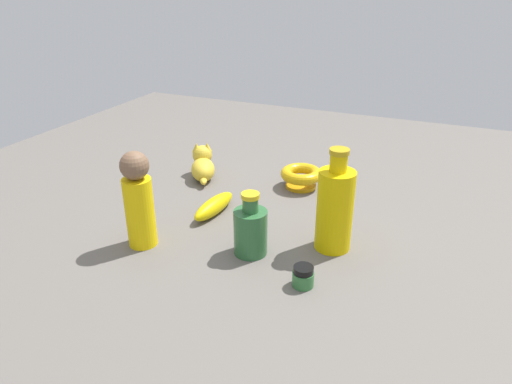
{
  "coord_description": "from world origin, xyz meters",
  "views": [
    {
      "loc": [
        0.41,
        -0.96,
        0.55
      ],
      "look_at": [
        0.0,
        0.0,
        0.06
      ],
      "focal_mm": 32.52,
      "sensor_mm": 36.0,
      "label": 1
    }
  ],
  "objects_px": {
    "bottle_short": "(250,230)",
    "cat_figurine": "(203,165)",
    "bowl": "(301,176)",
    "bottle_tall": "(335,208)",
    "person_figure_adult": "(138,200)",
    "nail_polish_jar": "(303,276)",
    "banana": "(214,206)"
  },
  "relations": [
    {
      "from": "bowl",
      "to": "bottle_tall",
      "type": "height_order",
      "value": "bottle_tall"
    },
    {
      "from": "bottle_tall",
      "to": "cat_figurine",
      "type": "height_order",
      "value": "bottle_tall"
    },
    {
      "from": "banana",
      "to": "cat_figurine",
      "type": "bearing_deg",
      "value": 41.61
    },
    {
      "from": "bottle_short",
      "to": "bottle_tall",
      "type": "height_order",
      "value": "bottle_tall"
    },
    {
      "from": "bottle_short",
      "to": "cat_figurine",
      "type": "xyz_separation_m",
      "value": [
        -0.29,
        0.32,
        -0.02
      ]
    },
    {
      "from": "bottle_short",
      "to": "bottle_tall",
      "type": "xyz_separation_m",
      "value": [
        0.16,
        0.09,
        0.04
      ]
    },
    {
      "from": "bottle_tall",
      "to": "banana",
      "type": "height_order",
      "value": "bottle_tall"
    },
    {
      "from": "bottle_tall",
      "to": "cat_figurine",
      "type": "xyz_separation_m",
      "value": [
        -0.45,
        0.23,
        -0.06
      ]
    },
    {
      "from": "bottle_tall",
      "to": "banana",
      "type": "bearing_deg",
      "value": 173.18
    },
    {
      "from": "bottle_tall",
      "to": "banana",
      "type": "distance_m",
      "value": 0.32
    },
    {
      "from": "bowl",
      "to": "nail_polish_jar",
      "type": "distance_m",
      "value": 0.46
    },
    {
      "from": "bottle_short",
      "to": "cat_figurine",
      "type": "bearing_deg",
      "value": 132.8
    },
    {
      "from": "cat_figurine",
      "to": "bowl",
      "type": "bearing_deg",
      "value": 9.83
    },
    {
      "from": "bowl",
      "to": "bottle_short",
      "type": "bearing_deg",
      "value": -88.97
    },
    {
      "from": "banana",
      "to": "bottle_short",
      "type": "bearing_deg",
      "value": -123.65
    },
    {
      "from": "bowl",
      "to": "nail_polish_jar",
      "type": "bearing_deg",
      "value": -71.27
    },
    {
      "from": "bottle_short",
      "to": "nail_polish_jar",
      "type": "height_order",
      "value": "bottle_short"
    },
    {
      "from": "cat_figurine",
      "to": "banana",
      "type": "xyz_separation_m",
      "value": [
        0.14,
        -0.19,
        -0.02
      ]
    },
    {
      "from": "nail_polish_jar",
      "to": "cat_figurine",
      "type": "height_order",
      "value": "cat_figurine"
    },
    {
      "from": "bottle_short",
      "to": "person_figure_adult",
      "type": "xyz_separation_m",
      "value": [
        -0.24,
        -0.06,
        0.05
      ]
    },
    {
      "from": "person_figure_adult",
      "to": "cat_figurine",
      "type": "xyz_separation_m",
      "value": [
        -0.06,
        0.38,
        -0.07
      ]
    },
    {
      "from": "person_figure_adult",
      "to": "bowl",
      "type": "bearing_deg",
      "value": 61.94
    },
    {
      "from": "bowl",
      "to": "banana",
      "type": "height_order",
      "value": "bowl"
    },
    {
      "from": "person_figure_adult",
      "to": "cat_figurine",
      "type": "relative_size",
      "value": 1.59
    },
    {
      "from": "bottle_tall",
      "to": "person_figure_adult",
      "type": "height_order",
      "value": "bottle_tall"
    },
    {
      "from": "nail_polish_jar",
      "to": "banana",
      "type": "relative_size",
      "value": 0.27
    },
    {
      "from": "bowl",
      "to": "nail_polish_jar",
      "type": "relative_size",
      "value": 2.73
    },
    {
      "from": "nail_polish_jar",
      "to": "person_figure_adult",
      "type": "height_order",
      "value": "person_figure_adult"
    },
    {
      "from": "bottle_tall",
      "to": "nail_polish_jar",
      "type": "bearing_deg",
      "value": -95.68
    },
    {
      "from": "bottle_tall",
      "to": "banana",
      "type": "xyz_separation_m",
      "value": [
        -0.31,
        0.04,
        -0.08
      ]
    },
    {
      "from": "cat_figurine",
      "to": "banana",
      "type": "distance_m",
      "value": 0.23
    },
    {
      "from": "bottle_short",
      "to": "bottle_tall",
      "type": "relative_size",
      "value": 0.62
    }
  ]
}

